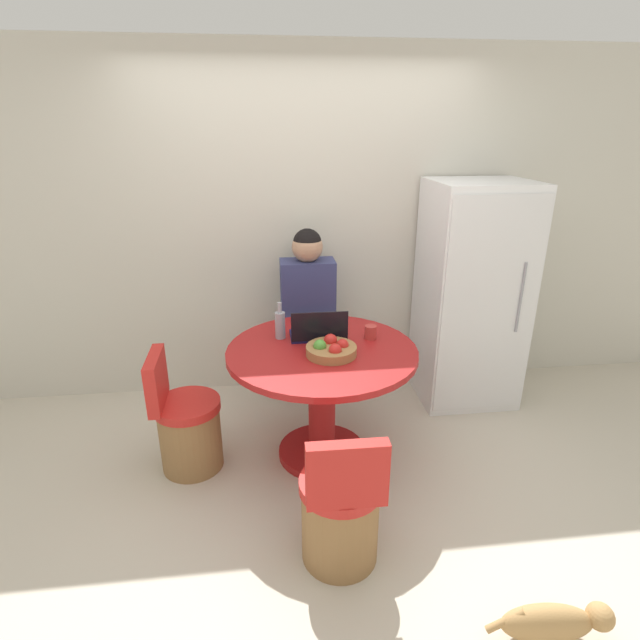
% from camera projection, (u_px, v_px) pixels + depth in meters
% --- Properties ---
extents(ground_plane, '(12.00, 12.00, 0.00)m').
position_uv_depth(ground_plane, '(327.00, 488.00, 3.02)').
color(ground_plane, beige).
extents(wall_back, '(7.00, 0.06, 2.60)m').
position_uv_depth(wall_back, '(304.00, 229.00, 3.82)').
color(wall_back, beige).
rests_on(wall_back, ground_plane).
extents(refrigerator, '(0.71, 0.67, 1.69)m').
position_uv_depth(refrigerator, '(471.00, 295.00, 3.78)').
color(refrigerator, white).
rests_on(refrigerator, ground_plane).
extents(dining_table, '(1.17, 1.17, 0.77)m').
position_uv_depth(dining_table, '(322.00, 382.00, 3.13)').
color(dining_table, maroon).
rests_on(dining_table, ground_plane).
extents(chair_near_camera, '(0.41, 0.41, 0.79)m').
position_uv_depth(chair_near_camera, '(341.00, 514.00, 2.44)').
color(chair_near_camera, olive).
rests_on(chair_near_camera, ground_plane).
extents(chair_left_side, '(0.41, 0.41, 0.79)m').
position_uv_depth(chair_left_side, '(187.00, 428.00, 3.12)').
color(chair_left_side, olive).
rests_on(chair_left_side, ground_plane).
extents(person_seated, '(0.40, 0.37, 1.36)m').
position_uv_depth(person_seated, '(308.00, 306.00, 3.79)').
color(person_seated, '#2D2D38').
rests_on(person_seated, ground_plane).
extents(laptop, '(0.36, 0.21, 0.20)m').
position_uv_depth(laptop, '(318.00, 332.00, 3.17)').
color(laptop, '#141947').
rests_on(laptop, dining_table).
extents(fruit_bowl, '(0.30, 0.30, 0.10)m').
position_uv_depth(fruit_bowl, '(331.00, 349.00, 2.95)').
color(fruit_bowl, olive).
rests_on(fruit_bowl, dining_table).
extents(coffee_cup, '(0.08, 0.08, 0.09)m').
position_uv_depth(coffee_cup, '(370.00, 332.00, 3.17)').
color(coffee_cup, '#B2332D').
rests_on(coffee_cup, dining_table).
extents(bottle, '(0.07, 0.07, 0.24)m').
position_uv_depth(bottle, '(280.00, 324.00, 3.17)').
color(bottle, '#9999A3').
rests_on(bottle, dining_table).
extents(cat, '(0.54, 0.17, 0.18)m').
position_uv_depth(cat, '(554.00, 622.00, 2.11)').
color(cat, tan).
rests_on(cat, ground_plane).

